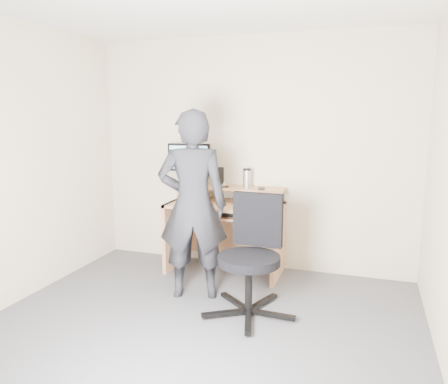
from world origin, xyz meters
The scene contains 13 objects.
ground centered at (0.00, 0.00, 0.00)m, with size 3.50×3.50×0.00m, color #55565A.
back_wall centered at (0.00, 1.75, 1.25)m, with size 3.50×0.02×2.50m, color #C0B299.
desk centered at (-0.20, 1.53, 0.55)m, with size 1.20×0.60×0.91m.
monitor centered at (-0.67, 1.61, 1.18)m, with size 0.48×0.13×0.45m.
external_drive centered at (-0.32, 1.61, 1.01)m, with size 0.07×0.13×0.20m, color black.
travel_mug centered at (0.00, 1.59, 1.00)m, with size 0.08×0.08×0.18m, color #B1B1B6.
smartphone centered at (0.17, 1.56, 0.92)m, with size 0.07×0.13×0.01m, color black.
charger centered at (-0.32, 1.52, 0.93)m, with size 0.04×0.04×0.04m, color black.
headphones centered at (-0.34, 1.65, 0.92)m, with size 0.16×0.16×0.02m, color silver.
keyboard centered at (-0.15, 1.36, 0.67)m, with size 0.46×0.18×0.03m, color black.
mouse centered at (0.14, 1.35, 0.77)m, with size 0.10×0.06×0.04m, color black.
office_chair centered at (0.32, 0.60, 0.54)m, with size 0.76×0.79×0.99m.
person centered at (-0.28, 0.76, 0.86)m, with size 0.63×0.41×1.73m, color black.
Camera 1 is at (1.21, -2.83, 1.69)m, focal length 35.00 mm.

